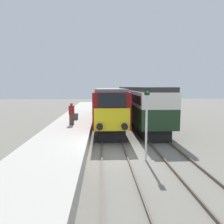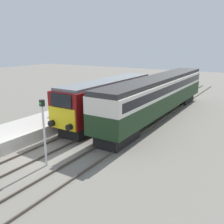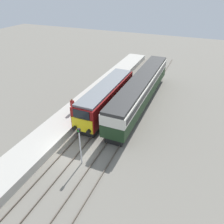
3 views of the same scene
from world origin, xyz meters
name	(u,v)px [view 3 (image 3 of 3)]	position (x,y,z in m)	size (l,w,h in m)	color
ground_plane	(69,155)	(0.00, 0.00, 0.00)	(120.00, 120.00, 0.00)	slate
platform_left	(81,108)	(-3.30, 8.00, 0.45)	(3.50, 50.00, 0.90)	#B7B2A8
rails_near_track	(92,128)	(0.00, 5.00, 0.07)	(1.51, 60.00, 0.14)	#4C4238
rails_far_track	(120,135)	(3.40, 5.00, 0.07)	(1.50, 60.00, 0.14)	#4C4238
locomotive	(106,98)	(0.00, 9.03, 2.14)	(2.70, 12.87, 3.87)	black
passenger_carriage	(141,88)	(3.40, 12.81, 2.44)	(2.75, 20.18, 4.00)	black
person_on_platform	(72,106)	(-3.19, 6.03, 1.82)	(0.44, 0.26, 1.82)	#473828
signal_post	(80,143)	(1.70, -0.46, 2.35)	(0.24, 0.28, 3.96)	silver
luggage_crate	(83,100)	(-3.33, 8.90, 1.20)	(0.70, 0.56, 0.60)	#4C4C51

